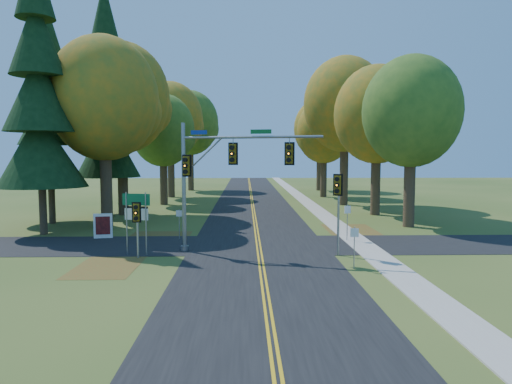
{
  "coord_description": "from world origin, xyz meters",
  "views": [
    {
      "loc": [
        -0.78,
        -25.0,
        5.43
      ],
      "look_at": [
        -0.14,
        1.96,
        3.2
      ],
      "focal_mm": 32.0,
      "sensor_mm": 36.0,
      "label": 1
    }
  ],
  "objects_px": {
    "traffic_mast": "(217,170)",
    "east_signal_pole": "(338,194)",
    "route_sign_cluster": "(136,211)",
    "info_kiosk": "(103,226)"
  },
  "relations": [
    {
      "from": "traffic_mast",
      "to": "route_sign_cluster",
      "type": "relative_size",
      "value": 2.24
    },
    {
      "from": "traffic_mast",
      "to": "east_signal_pole",
      "type": "height_order",
      "value": "traffic_mast"
    },
    {
      "from": "route_sign_cluster",
      "to": "info_kiosk",
      "type": "bearing_deg",
      "value": 138.53
    },
    {
      "from": "info_kiosk",
      "to": "traffic_mast",
      "type": "bearing_deg",
      "value": -40.91
    },
    {
      "from": "route_sign_cluster",
      "to": "east_signal_pole",
      "type": "bearing_deg",
      "value": 11.57
    },
    {
      "from": "traffic_mast",
      "to": "route_sign_cluster",
      "type": "distance_m",
      "value": 4.86
    },
    {
      "from": "east_signal_pole",
      "to": "route_sign_cluster",
      "type": "xyz_separation_m",
      "value": [
        -10.77,
        0.56,
        -0.93
      ]
    },
    {
      "from": "route_sign_cluster",
      "to": "info_kiosk",
      "type": "relative_size",
      "value": 2.12
    },
    {
      "from": "traffic_mast",
      "to": "info_kiosk",
      "type": "relative_size",
      "value": 4.75
    },
    {
      "from": "traffic_mast",
      "to": "route_sign_cluster",
      "type": "height_order",
      "value": "traffic_mast"
    }
  ]
}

